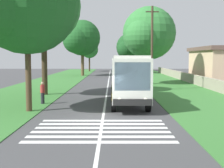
{
  "coord_description": "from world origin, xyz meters",
  "views": [
    {
      "loc": [
        -17.86,
        -0.56,
        3.62
      ],
      "look_at": [
        5.5,
        -0.54,
        1.6
      ],
      "focal_mm": 49.71,
      "sensor_mm": 36.0,
      "label": 1
    }
  ],
  "objects_px": {
    "coach_bus": "(128,76)",
    "roadside_tree_left_1": "(81,39)",
    "roadside_tree_left_2": "(26,5)",
    "trailing_car_0": "(121,78)",
    "roadside_tree_left_0": "(89,50)",
    "trailing_car_1": "(121,76)",
    "roadside_tree_right_1": "(130,48)",
    "utility_pole": "(152,47)",
    "pedestrian": "(43,93)",
    "roadside_tree_left_3": "(40,8)",
    "roadside_tree_right_2": "(148,34)",
    "roadside_tree_right_0": "(137,40)"
  },
  "relations": [
    {
      "from": "coach_bus",
      "to": "roadside_tree_left_1",
      "type": "relative_size",
      "value": 1.03
    },
    {
      "from": "roadside_tree_left_1",
      "to": "roadside_tree_left_2",
      "type": "bearing_deg",
      "value": -179.5
    },
    {
      "from": "trailing_car_0",
      "to": "roadside_tree_left_1",
      "type": "distance_m",
      "value": 19.16
    },
    {
      "from": "roadside_tree_left_0",
      "to": "roadside_tree_left_2",
      "type": "distance_m",
      "value": 58.56
    },
    {
      "from": "trailing_car_1",
      "to": "roadside_tree_left_2",
      "type": "height_order",
      "value": "roadside_tree_left_2"
    },
    {
      "from": "roadside_tree_right_1",
      "to": "utility_pole",
      "type": "distance_m",
      "value": 45.45
    },
    {
      "from": "trailing_car_0",
      "to": "roadside_tree_right_1",
      "type": "bearing_deg",
      "value": -5.14
    },
    {
      "from": "coach_bus",
      "to": "pedestrian",
      "type": "height_order",
      "value": "coach_bus"
    },
    {
      "from": "pedestrian",
      "to": "roadside_tree_left_2",
      "type": "bearing_deg",
      "value": 173.92
    },
    {
      "from": "trailing_car_1",
      "to": "roadside_tree_left_1",
      "type": "height_order",
      "value": "roadside_tree_left_1"
    },
    {
      "from": "trailing_car_0",
      "to": "trailing_car_1",
      "type": "bearing_deg",
      "value": -1.02
    },
    {
      "from": "roadside_tree_left_3",
      "to": "pedestrian",
      "type": "relative_size",
      "value": 7.06
    },
    {
      "from": "roadside_tree_left_0",
      "to": "utility_pole",
      "type": "bearing_deg",
      "value": -167.43
    },
    {
      "from": "roadside_tree_left_0",
      "to": "roadside_tree_left_3",
      "type": "distance_m",
      "value": 49.89
    },
    {
      "from": "coach_bus",
      "to": "roadside_tree_right_2",
      "type": "distance_m",
      "value": 18.17
    },
    {
      "from": "coach_bus",
      "to": "trailing_car_0",
      "type": "xyz_separation_m",
      "value": [
        19.77,
        -0.07,
        -1.48
      ]
    },
    {
      "from": "trailing_car_1",
      "to": "roadside_tree_right_1",
      "type": "relative_size",
      "value": 0.44
    },
    {
      "from": "roadside_tree_left_2",
      "to": "roadside_tree_left_1",
      "type": "bearing_deg",
      "value": 0.5
    },
    {
      "from": "pedestrian",
      "to": "roadside_tree_left_0",
      "type": "bearing_deg",
      "value": 0.63
    },
    {
      "from": "roadside_tree_left_2",
      "to": "pedestrian",
      "type": "xyz_separation_m",
      "value": [
        2.97,
        -0.32,
        -6.14
      ]
    },
    {
      "from": "coach_bus",
      "to": "roadside_tree_left_3",
      "type": "bearing_deg",
      "value": 57.51
    },
    {
      "from": "coach_bus",
      "to": "utility_pole",
      "type": "distance_m",
      "value": 9.8
    },
    {
      "from": "roadside_tree_right_0",
      "to": "roadside_tree_right_2",
      "type": "bearing_deg",
      "value": 178.55
    },
    {
      "from": "utility_pole",
      "to": "pedestrian",
      "type": "xyz_separation_m",
      "value": [
        -9.63,
        9.63,
        -3.78
      ]
    },
    {
      "from": "roadside_tree_right_1",
      "to": "utility_pole",
      "type": "relative_size",
      "value": 1.08
    },
    {
      "from": "roadside_tree_left_3",
      "to": "roadside_tree_right_1",
      "type": "height_order",
      "value": "roadside_tree_left_3"
    },
    {
      "from": "trailing_car_1",
      "to": "pedestrian",
      "type": "relative_size",
      "value": 2.54
    },
    {
      "from": "roadside_tree_left_2",
      "to": "roadside_tree_right_1",
      "type": "relative_size",
      "value": 1.1
    },
    {
      "from": "trailing_car_1",
      "to": "roadside_tree_left_2",
      "type": "relative_size",
      "value": 0.4
    },
    {
      "from": "roadside_tree_left_2",
      "to": "pedestrian",
      "type": "height_order",
      "value": "roadside_tree_left_2"
    },
    {
      "from": "trailing_car_0",
      "to": "roadside_tree_left_1",
      "type": "bearing_deg",
      "value": 24.1
    },
    {
      "from": "trailing_car_0",
      "to": "roadside_tree_right_1",
      "type": "distance_m",
      "value": 35.18
    },
    {
      "from": "trailing_car_1",
      "to": "utility_pole",
      "type": "xyz_separation_m",
      "value": [
        -16.85,
        -2.83,
        4.02
      ]
    },
    {
      "from": "coach_bus",
      "to": "trailing_car_1",
      "type": "xyz_separation_m",
      "value": [
        25.83,
        -0.17,
        -1.48
      ]
    },
    {
      "from": "roadside_tree_left_1",
      "to": "roadside_tree_left_2",
      "type": "distance_m",
      "value": 39.85
    },
    {
      "from": "roadside_tree_left_2",
      "to": "trailing_car_0",
      "type": "bearing_deg",
      "value": -16.67
    },
    {
      "from": "roadside_tree_right_1",
      "to": "trailing_car_1",
      "type": "bearing_deg",
      "value": 173.99
    },
    {
      "from": "roadside_tree_left_2",
      "to": "utility_pole",
      "type": "xyz_separation_m",
      "value": [
        12.61,
        -9.95,
        -2.36
      ]
    },
    {
      "from": "roadside_tree_left_2",
      "to": "pedestrian",
      "type": "relative_size",
      "value": 6.31
    },
    {
      "from": "roadside_tree_left_2",
      "to": "roadside_tree_left_3",
      "type": "bearing_deg",
      "value": 6.99
    },
    {
      "from": "roadside_tree_left_1",
      "to": "roadside_tree_left_2",
      "type": "relative_size",
      "value": 1.01
    },
    {
      "from": "roadside_tree_left_0",
      "to": "roadside_tree_left_1",
      "type": "distance_m",
      "value": 18.76
    },
    {
      "from": "coach_bus",
      "to": "roadside_tree_left_1",
      "type": "xyz_separation_m",
      "value": [
        36.22,
        7.29,
        5.01
      ]
    },
    {
      "from": "coach_bus",
      "to": "roadside_tree_right_0",
      "type": "distance_m",
      "value": 45.24
    },
    {
      "from": "roadside_tree_left_2",
      "to": "roadside_tree_right_0",
      "type": "relative_size",
      "value": 1.01
    },
    {
      "from": "roadside_tree_left_0",
      "to": "roadside_tree_right_2",
      "type": "distance_m",
      "value": 39.18
    },
    {
      "from": "roadside_tree_right_1",
      "to": "roadside_tree_left_1",
      "type": "bearing_deg",
      "value": 150.06
    },
    {
      "from": "roadside_tree_right_2",
      "to": "roadside_tree_right_1",
      "type": "bearing_deg",
      "value": 0.49
    },
    {
      "from": "roadside_tree_right_1",
      "to": "pedestrian",
      "type": "xyz_separation_m",
      "value": [
        -55.06,
        9.81,
        -5.09
      ]
    },
    {
      "from": "roadside_tree_right_0",
      "to": "roadside_tree_right_2",
      "type": "height_order",
      "value": "roadside_tree_right_0"
    }
  ]
}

